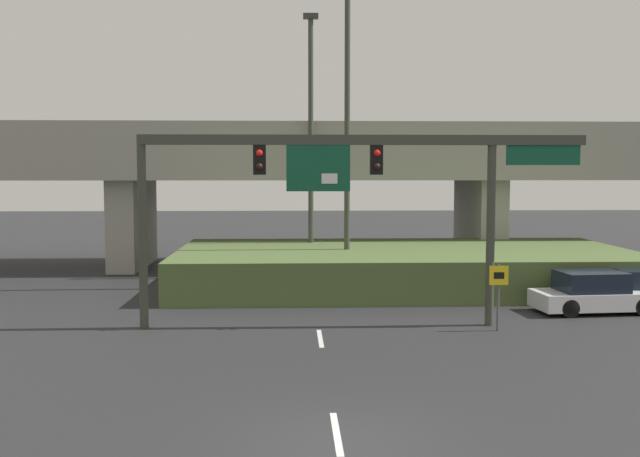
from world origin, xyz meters
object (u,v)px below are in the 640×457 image
object	(u,v)px
highway_light_pole_far	(311,139)
parked_sedan_near_right	(594,294)
signal_gantry	(349,174)
highway_light_pole_near	(347,72)
speed_limit_sign	(498,287)

from	to	relation	value
highway_light_pole_far	parked_sedan_near_right	xyz separation A→B (m)	(9.86, -9.28, -5.85)
signal_gantry	highway_light_pole_far	bearing A→B (deg)	94.63
signal_gantry	highway_light_pole_far	size ratio (longest dim) A/B	1.17
highway_light_pole_near	parked_sedan_near_right	size ratio (longest dim) A/B	3.98
signal_gantry	speed_limit_sign	distance (m)	5.94
parked_sedan_near_right	speed_limit_sign	bearing A→B (deg)	-150.41
highway_light_pole_far	highway_light_pole_near	bearing A→B (deg)	-64.91
signal_gantry	parked_sedan_near_right	size ratio (longest dim) A/B	3.23
highway_light_pole_near	parked_sedan_near_right	bearing A→B (deg)	-36.15
signal_gantry	highway_light_pole_far	xyz separation A→B (m)	(-0.92, 11.34, 1.58)
highway_light_pole_far	signal_gantry	bearing A→B (deg)	-85.37
speed_limit_sign	highway_light_pole_near	xyz separation A→B (m)	(-4.11, 9.05, 7.85)
highway_light_pole_far	parked_sedan_near_right	world-z (taller)	highway_light_pole_far
highway_light_pole_near	signal_gantry	bearing A→B (deg)	-93.91
signal_gantry	parked_sedan_near_right	bearing A→B (deg)	12.99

